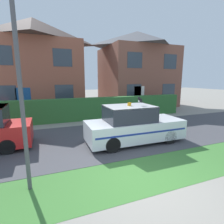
# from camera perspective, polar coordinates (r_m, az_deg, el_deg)

# --- Properties ---
(ground_plane) EXTENTS (80.00, 80.00, 0.00)m
(ground_plane) POSITION_cam_1_polar(r_m,az_deg,el_deg) (5.17, 10.00, -21.29)
(ground_plane) COLOR gray
(road_strip) EXTENTS (28.00, 5.01, 0.01)m
(road_strip) POSITION_cam_1_polar(r_m,az_deg,el_deg) (8.31, -3.72, -8.37)
(road_strip) COLOR #424247
(road_strip) RESTS_ON ground
(lawn_verge) EXTENTS (28.00, 1.91, 0.01)m
(lawn_verge) POSITION_cam_1_polar(r_m,az_deg,el_deg) (5.40, 8.13, -19.65)
(lawn_verge) COLOR #3D7533
(lawn_verge) RESTS_ON ground
(garden_hedge) EXTENTS (12.59, 0.58, 1.48)m
(garden_hedge) POSITION_cam_1_polar(r_m,az_deg,el_deg) (12.05, -3.77, 1.28)
(garden_hedge) COLOR #2D662D
(garden_hedge) RESTS_ON ground
(police_car) EXTENTS (4.20, 1.66, 1.75)m
(police_car) POSITION_cam_1_polar(r_m,az_deg,el_deg) (7.58, 6.98, -4.37)
(police_car) COLOR black
(police_car) RESTS_ON road_strip
(cat) EXTENTS (0.31, 0.19, 0.26)m
(cat) POSITION_cam_1_polar(r_m,az_deg,el_deg) (7.34, 9.12, 3.88)
(cat) COLOR black
(cat) RESTS_ON police_car
(house_left) EXTENTS (7.69, 5.84, 7.72)m
(house_left) POSITION_cam_1_polar(r_m,az_deg,el_deg) (16.95, -23.73, 13.98)
(house_left) COLOR #93513D
(house_left) RESTS_ON ground
(house_right) EXTENTS (7.00, 6.21, 7.40)m
(house_right) POSITION_cam_1_polar(r_m,az_deg,el_deg) (18.83, 8.03, 13.85)
(house_right) COLOR brown
(house_right) RESTS_ON ground
(wheelie_bin) EXTENTS (0.71, 0.63, 1.00)m
(wheelie_bin) POSITION_cam_1_polar(r_m,az_deg,el_deg) (14.16, 13.03, 1.48)
(wheelie_bin) COLOR #474C8C
(wheelie_bin) RESTS_ON ground
(street_lamp) EXTENTS (0.24, 0.24, 5.46)m
(street_lamp) POSITION_cam_1_polar(r_m,az_deg,el_deg) (4.50, -28.52, 15.36)
(street_lamp) COLOR #4C4C51
(street_lamp) RESTS_ON ground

